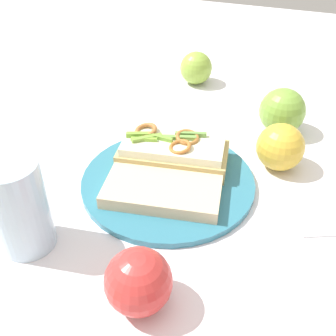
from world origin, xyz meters
TOP-DOWN VIEW (x-y plane):
  - ground_plane at (0.00, 0.00)m, footprint 2.00×2.00m
  - plate at (0.00, 0.00)m, footprint 0.26×0.26m
  - sandwich at (0.04, 0.01)m, footprint 0.11×0.18m
  - bread_slice_side at (-0.04, -0.01)m, footprint 0.11×0.18m
  - apple_0 at (-0.21, -0.04)m, footprint 0.10×0.10m
  - apple_1 at (0.21, -0.14)m, footprint 0.10×0.10m
  - apple_3 at (0.35, 0.07)m, footprint 0.10×0.10m
  - apple_4 at (0.10, -0.15)m, footprint 0.10×0.10m
  - drinking_glass at (-0.17, 0.13)m, footprint 0.07×0.07m

SIDE VIEW (x-z plane):
  - ground_plane at x=0.00m, z-range 0.00..0.00m
  - plate at x=0.00m, z-range 0.00..0.01m
  - bread_slice_side at x=-0.04m, z-range 0.01..0.03m
  - sandwich at x=0.04m, z-range 0.00..0.06m
  - apple_3 at x=0.35m, z-range 0.00..0.07m
  - apple_0 at x=-0.21m, z-range 0.00..0.07m
  - apple_4 at x=0.10m, z-range 0.00..0.08m
  - apple_1 at x=0.21m, z-range 0.00..0.08m
  - drinking_glass at x=-0.17m, z-range 0.00..0.13m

